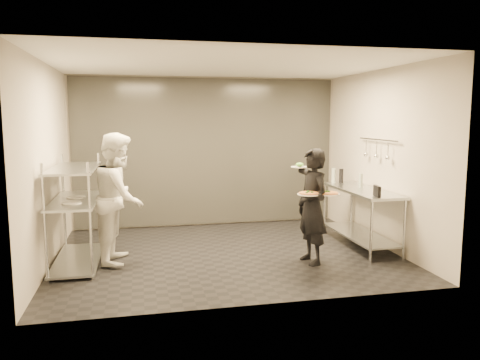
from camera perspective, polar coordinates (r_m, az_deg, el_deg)
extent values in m
cube|color=black|center=(7.18, -1.63, -8.93)|extent=(5.00, 4.00, 0.00)
cube|color=silver|center=(6.92, -1.72, 13.88)|extent=(5.00, 4.00, 0.00)
cube|color=#B6AEA4|center=(8.88, -4.04, 3.44)|extent=(5.00, 0.00, 2.80)
cube|color=#B6AEA4|center=(4.97, 2.56, 0.15)|extent=(5.00, 0.00, 2.80)
cube|color=#B6AEA4|center=(6.91, -22.52, 1.68)|extent=(0.00, 4.00, 2.80)
cube|color=#B6AEA4|center=(7.77, 16.80, 2.53)|extent=(0.00, 4.00, 2.80)
cube|color=white|center=(8.85, -4.01, 3.43)|extent=(4.90, 0.04, 2.74)
cylinder|color=#B5B8BC|center=(6.24, -22.73, -4.96)|extent=(0.04, 0.04, 1.50)
cylinder|color=#B5B8BC|center=(7.73, -20.69, -2.52)|extent=(0.04, 0.04, 1.50)
cylinder|color=#B5B8BC|center=(6.17, -17.78, -4.88)|extent=(0.04, 0.04, 1.50)
cylinder|color=#B5B8BC|center=(7.67, -16.69, -2.42)|extent=(0.04, 0.04, 1.50)
cube|color=#A5ABAF|center=(7.11, -19.15, -9.11)|extent=(0.60, 1.60, 0.03)
cube|color=#A5ABAF|center=(6.92, -19.45, -2.35)|extent=(0.60, 1.60, 0.03)
cube|color=#A5ABAF|center=(6.86, -19.62, 1.36)|extent=(0.60, 1.60, 0.03)
cylinder|color=white|center=(6.57, -19.84, -2.65)|extent=(0.26, 0.26, 0.01)
cylinder|color=white|center=(7.01, -19.36, -2.01)|extent=(0.26, 0.26, 0.01)
cylinder|color=#B5B8BC|center=(6.89, 15.72, -6.05)|extent=(0.04, 0.04, 0.90)
cylinder|color=#B5B8BC|center=(8.41, 10.24, -3.43)|extent=(0.04, 0.04, 0.90)
cylinder|color=#B5B8BC|center=(7.15, 19.42, -5.72)|extent=(0.04, 0.04, 0.90)
cylinder|color=#B5B8BC|center=(8.62, 13.44, -3.25)|extent=(0.04, 0.04, 0.90)
cube|color=#A5ABAF|center=(7.82, 14.38, -6.43)|extent=(0.57, 1.71, 0.03)
cube|color=#A5ABAF|center=(7.68, 14.56, -1.21)|extent=(0.60, 1.80, 0.04)
cylinder|color=#B5B8BC|center=(7.72, 16.49, 4.75)|extent=(0.02, 1.20, 0.02)
cylinder|color=#B5B8BC|center=(7.41, 17.61, 3.59)|extent=(0.01, 0.01, 0.22)
sphere|color=#B5B8BC|center=(7.42, 17.57, 2.59)|extent=(0.07, 0.07, 0.07)
cylinder|color=#B5B8BC|center=(7.72, 16.32, 3.78)|extent=(0.01, 0.01, 0.22)
sphere|color=#B5B8BC|center=(7.72, 16.29, 2.82)|extent=(0.07, 0.07, 0.07)
cylinder|color=#B5B8BC|center=(8.02, 15.13, 3.96)|extent=(0.01, 0.01, 0.22)
sphere|color=#B5B8BC|center=(8.03, 15.10, 3.04)|extent=(0.07, 0.07, 0.07)
imported|color=black|center=(6.63, 8.81, -3.21)|extent=(0.48, 0.65, 1.62)
imported|color=white|center=(6.84, -14.49, -2.10)|extent=(0.80, 0.97, 1.84)
cylinder|color=white|center=(6.35, 8.40, -1.73)|extent=(0.31, 0.31, 0.01)
cylinder|color=#AA6A3D|center=(6.34, 8.41, -1.62)|extent=(0.27, 0.27, 0.02)
cylinder|color=#B64E18|center=(6.34, 8.41, -1.53)|extent=(0.24, 0.24, 0.01)
sphere|color=#1D5112|center=(6.34, 8.41, -1.46)|extent=(0.04, 0.04, 0.04)
cylinder|color=white|center=(6.49, 10.65, -1.68)|extent=(0.32, 0.32, 0.01)
cylinder|color=#AA6A3D|center=(6.49, 10.66, -1.58)|extent=(0.29, 0.29, 0.02)
cylinder|color=#B64E18|center=(6.49, 10.66, -1.49)|extent=(0.25, 0.25, 0.01)
sphere|color=#1D5112|center=(6.48, 10.66, -1.42)|extent=(0.04, 0.04, 0.04)
cylinder|color=white|center=(6.76, 7.28, 1.58)|extent=(0.25, 0.25, 0.01)
ellipsoid|color=#2B6A1A|center=(6.76, 7.29, 1.88)|extent=(0.13, 0.13, 0.07)
cube|color=black|center=(6.98, 16.36, -1.31)|extent=(0.08, 0.22, 0.16)
cylinder|color=gray|center=(8.32, 11.33, 0.58)|extent=(0.07, 0.07, 0.25)
cylinder|color=gray|center=(7.82, 14.50, -0.08)|extent=(0.07, 0.07, 0.22)
cylinder|color=black|center=(8.29, 12.23, 0.51)|extent=(0.07, 0.07, 0.25)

